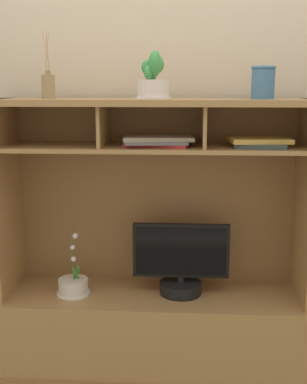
{
  "coord_description": "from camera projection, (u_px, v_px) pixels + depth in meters",
  "views": [
    {
      "loc": [
        0.15,
        -2.36,
        1.6
      ],
      "look_at": [
        0.0,
        0.0,
        1.11
      ],
      "focal_mm": 47.17,
      "sensor_mm": 36.0,
      "label": 1
    }
  ],
  "objects": [
    {
      "name": "back_wall",
      "position": [
        157.0,
        126.0,
        2.6
      ],
      "size": [
        6.0,
        0.02,
        2.8
      ],
      "primitive_type": "cube",
      "color": "beige",
      "rests_on": "ground"
    },
    {
      "name": "media_console",
      "position": [
        154.0,
        314.0,
        2.55
      ],
      "size": [
        1.52,
        0.48,
        1.55
      ],
      "color": "#9D7547",
      "rests_on": "ground"
    },
    {
      "name": "tv_monitor",
      "position": [
        181.0,
        265.0,
        2.48
      ],
      "size": [
        0.47,
        0.21,
        0.36
      ],
      "color": "black",
      "rests_on": "media_console"
    },
    {
      "name": "potted_orchid",
      "position": [
        73.0,
        286.0,
        2.49
      ],
      "size": [
        0.17,
        0.17,
        0.31
      ],
      "color": "silver",
      "rests_on": "media_console"
    },
    {
      "name": "magazine_stack_left",
      "position": [
        158.0,
        141.0,
        2.35
      ],
      "size": [
        0.34,
        0.28,
        0.05
      ],
      "color": "#A72A28",
      "rests_on": "media_console"
    },
    {
      "name": "magazine_stack_centre",
      "position": [
        259.0,
        142.0,
        2.3
      ],
      "size": [
        0.28,
        0.24,
        0.04
      ],
      "color": "#313C39",
      "rests_on": "media_console"
    },
    {
      "name": "diffuser_bottle",
      "position": [
        48.0,
        86.0,
        2.35
      ],
      "size": [
        0.06,
        0.06,
        0.3
      ],
      "color": "#907B54",
      "rests_on": "media_console"
    },
    {
      "name": "potted_succulent",
      "position": [
        153.0,
        80.0,
        2.28
      ],
      "size": [
        0.17,
        0.17,
        0.21
      ],
      "color": "silver",
      "rests_on": "media_console"
    },
    {
      "name": "ceramic_vase",
      "position": [
        263.0,
        82.0,
        2.26
      ],
      "size": [
        0.11,
        0.11,
        0.15
      ],
      "color": "#3D6891",
      "rests_on": "media_console"
    }
  ]
}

